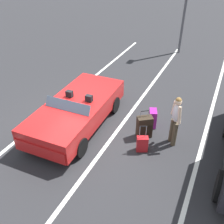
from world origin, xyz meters
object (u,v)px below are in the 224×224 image
suitcase_medium_bright (153,118)px  traveler_person (176,119)px  suitcase_small_carryon (142,144)px  suitcase_large_black (144,127)px  convertible_car (74,114)px

suitcase_medium_bright → traveler_person: (0.59, 0.84, 0.62)m
suitcase_medium_bright → suitcase_small_carryon: bearing=73.4°
suitcase_large_black → suitcase_medium_bright: (-0.66, 0.07, -0.06)m
convertible_car → suitcase_small_carryon: size_ratio=4.74×
suitcase_medium_bright → traveler_person: traveler_person is taller
suitcase_medium_bright → suitcase_small_carryon: (1.34, 0.11, -0.05)m
suitcase_small_carryon → traveler_person: bearing=110.6°
suitcase_large_black → traveler_person: 1.07m
suitcase_large_black → traveler_person: traveler_person is taller
convertible_car → suitcase_medium_bright: convertible_car is taller
suitcase_small_carryon → suitcase_medium_bright: bearing=159.9°
suitcase_large_black → suitcase_small_carryon: 0.71m
convertible_car → suitcase_small_carryon: 2.45m
suitcase_large_black → traveler_person: bearing=57.9°
suitcase_large_black → suitcase_medium_bright: size_ratio=1.52×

